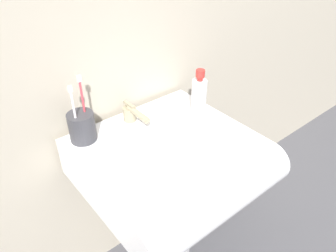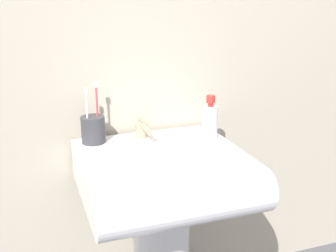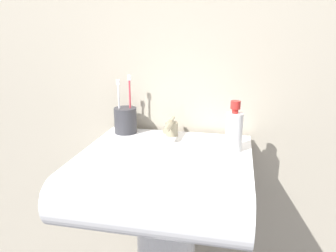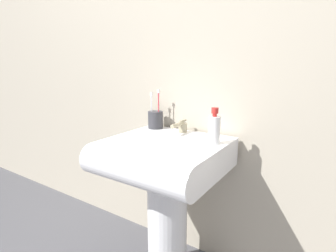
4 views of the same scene
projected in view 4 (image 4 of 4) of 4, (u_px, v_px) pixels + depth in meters
wall_back at (196, 46)px, 1.40m from camera, size 5.00×0.05×2.40m
sink_pedestal at (167, 222)px, 1.36m from camera, size 0.21×0.21×0.60m
sink_basin at (161, 157)px, 1.24m from camera, size 0.55×0.54×0.14m
faucet at (181, 126)px, 1.40m from camera, size 0.05×0.14×0.07m
toothbrush_cup at (155, 119)px, 1.51m from camera, size 0.09×0.09×0.22m
soap_bottle at (214, 129)px, 1.19m from camera, size 0.05×0.05×0.17m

